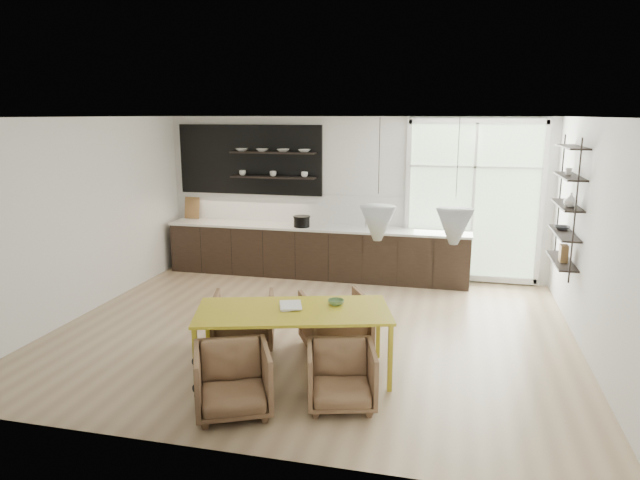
{
  "coord_description": "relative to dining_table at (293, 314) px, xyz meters",
  "views": [
    {
      "loc": [
        1.84,
        -7.22,
        2.93
      ],
      "look_at": [
        -0.03,
        0.6,
        1.16
      ],
      "focal_mm": 32.0,
      "sensor_mm": 36.0,
      "label": 1
    }
  ],
  "objects": [
    {
      "name": "armchair_front_right",
      "position": [
        0.66,
        -0.55,
        -0.41
      ],
      "size": [
        0.85,
        0.86,
        0.64
      ],
      "primitive_type": "imported",
      "rotation": [
        0.0,
        0.0,
        0.26
      ],
      "color": "brown",
      "rests_on": "ground"
    },
    {
      "name": "right_shelving",
      "position": [
        3.22,
        2.56,
        0.92
      ],
      "size": [
        0.26,
        1.22,
        1.9
      ],
      "color": "black",
      "rests_on": "ground"
    },
    {
      "name": "table_book",
      "position": [
        -0.17,
        0.04,
        0.07
      ],
      "size": [
        0.34,
        0.39,
        0.03
      ],
      "primitive_type": "imported",
      "rotation": [
        0.0,
        0.0,
        0.33
      ],
      "color": "white",
      "rests_on": "dining_table"
    },
    {
      "name": "table_bowl",
      "position": [
        0.43,
        0.29,
        0.08
      ],
      "size": [
        0.24,
        0.24,
        0.06
      ],
      "primitive_type": "imported",
      "rotation": [
        0.0,
        0.0,
        0.41
      ],
      "color": "#597E4E",
      "rests_on": "dining_table"
    },
    {
      "name": "armchair_back_left",
      "position": [
        -0.85,
        0.63,
        -0.38
      ],
      "size": [
        0.95,
        0.96,
        0.71
      ],
      "primitive_type": "imported",
      "rotation": [
        0.0,
        0.0,
        3.42
      ],
      "color": "brown",
      "rests_on": "ground"
    },
    {
      "name": "armchair_front_left",
      "position": [
        -0.36,
        -0.94,
        -0.39
      ],
      "size": [
        0.99,
        1.0,
        0.69
      ],
      "primitive_type": "imported",
      "rotation": [
        0.0,
        0.0,
        0.44
      ],
      "color": "brown",
      "rests_on": "ground"
    },
    {
      "name": "room",
      "position": [
        0.45,
        2.48,
        0.72
      ],
      "size": [
        7.02,
        6.01,
        2.91
      ],
      "color": "tan",
      "rests_on": "ground"
    },
    {
      "name": "wire_stool",
      "position": [
        -0.73,
        -0.72,
        -0.46
      ],
      "size": [
        0.34,
        0.34,
        0.43
      ],
      "rotation": [
        0.0,
        0.0,
        -0.03
      ],
      "color": "black",
      "rests_on": "ground"
    },
    {
      "name": "armchair_back_right",
      "position": [
        0.31,
        0.83,
        -0.37
      ],
      "size": [
        1.07,
        1.08,
        0.73
      ],
      "primitive_type": "imported",
      "rotation": [
        0.0,
        0.0,
        3.63
      ],
      "color": "brown",
      "rests_on": "ground"
    },
    {
      "name": "kitchen_run",
      "position": [
        -0.83,
        4.07,
        -0.14
      ],
      "size": [
        5.54,
        0.69,
        2.75
      ],
      "color": "black",
      "rests_on": "ground"
    },
    {
      "name": "dining_table",
      "position": [
        0.0,
        0.0,
        0.0
      ],
      "size": [
        2.35,
        1.54,
        0.79
      ],
      "rotation": [
        0.0,
        0.0,
        0.28
      ],
      "color": "gold",
      "rests_on": "ground"
    }
  ]
}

